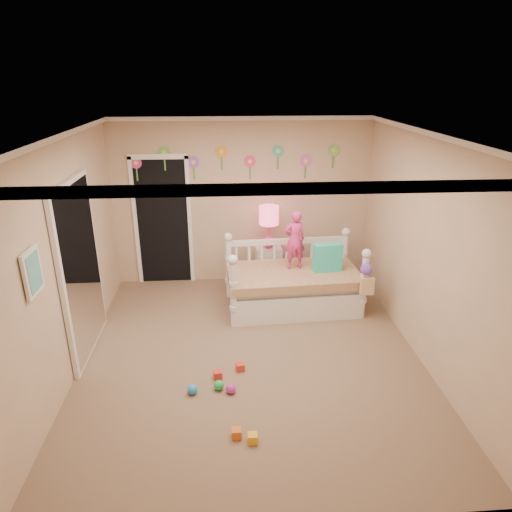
{
  "coord_description": "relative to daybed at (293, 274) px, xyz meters",
  "views": [
    {
      "loc": [
        -0.27,
        -4.68,
        3.16
      ],
      "look_at": [
        0.1,
        0.6,
        1.05
      ],
      "focal_mm": 32.02,
      "sensor_mm": 36.0,
      "label": 1
    }
  ],
  "objects": [
    {
      "name": "floor",
      "position": [
        -0.67,
        -1.21,
        -0.51
      ],
      "size": [
        4.0,
        4.5,
        0.01
      ],
      "primitive_type": "cube",
      "color": "#7F684C",
      "rests_on": "ground"
    },
    {
      "name": "ceiling",
      "position": [
        -0.67,
        -1.21,
        2.09
      ],
      "size": [
        4.0,
        4.5,
        0.01
      ],
      "primitive_type": "cube",
      "color": "white",
      "rests_on": "floor"
    },
    {
      "name": "back_wall",
      "position": [
        -0.67,
        1.04,
        0.79
      ],
      "size": [
        4.0,
        0.01,
        2.6
      ],
      "primitive_type": "cube",
      "color": "tan",
      "rests_on": "floor"
    },
    {
      "name": "left_wall",
      "position": [
        -2.67,
        -1.21,
        0.79
      ],
      "size": [
        0.01,
        4.5,
        2.6
      ],
      "primitive_type": "cube",
      "color": "tan",
      "rests_on": "floor"
    },
    {
      "name": "right_wall",
      "position": [
        1.33,
        -1.21,
        0.79
      ],
      "size": [
        0.01,
        4.5,
        2.6
      ],
      "primitive_type": "cube",
      "color": "tan",
      "rests_on": "floor"
    },
    {
      "name": "crown_molding",
      "position": [
        -0.67,
        -1.21,
        2.06
      ],
      "size": [
        4.0,
        4.5,
        0.06
      ],
      "primitive_type": null,
      "color": "white",
      "rests_on": "ceiling"
    },
    {
      "name": "daybed",
      "position": [
        0.0,
        0.0,
        0.0
      ],
      "size": [
        1.94,
        1.12,
        1.02
      ],
      "primitive_type": null,
      "rotation": [
        0.0,
        0.0,
        0.06
      ],
      "color": "white",
      "rests_on": "floor"
    },
    {
      "name": "pillow_turquoise",
      "position": [
        0.48,
        -0.03,
        0.26
      ],
      "size": [
        0.42,
        0.19,
        0.4
      ],
      "primitive_type": "cube",
      "rotation": [
        0.0,
        0.0,
        0.13
      ],
      "color": "#24B7A2",
      "rests_on": "daybed"
    },
    {
      "name": "pillow_lime",
      "position": [
        0.5,
        0.08,
        0.23
      ],
      "size": [
        0.38,
        0.29,
        0.34
      ],
      "primitive_type": "cube",
      "rotation": [
        0.0,
        0.0,
        -0.52
      ],
      "color": "#7FC73C",
      "rests_on": "daybed"
    },
    {
      "name": "child",
      "position": [
        0.02,
        0.11,
        0.48
      ],
      "size": [
        0.34,
        0.26,
        0.85
      ],
      "primitive_type": "imported",
      "rotation": [
        0.0,
        0.0,
        3.32
      ],
      "color": "#F1368C",
      "rests_on": "daybed"
    },
    {
      "name": "nightstand",
      "position": [
        -0.28,
        0.72,
        -0.18
      ],
      "size": [
        0.41,
        0.32,
        0.66
      ],
      "primitive_type": "cube",
      "rotation": [
        0.0,
        0.0,
        0.04
      ],
      "color": "white",
      "rests_on": "floor"
    },
    {
      "name": "table_lamp",
      "position": [
        -0.28,
        0.72,
        0.59
      ],
      "size": [
        0.3,
        0.3,
        0.66
      ],
      "color": "#EA1F90",
      "rests_on": "nightstand"
    },
    {
      "name": "closet_doorway",
      "position": [
        -1.92,
        1.03,
        0.52
      ],
      "size": [
        0.9,
        0.04,
        2.07
      ],
      "primitive_type": "cube",
      "color": "black",
      "rests_on": "back_wall"
    },
    {
      "name": "flower_decals",
      "position": [
        -0.76,
        1.03,
        1.43
      ],
      "size": [
        3.4,
        0.02,
        0.5
      ],
      "primitive_type": null,
      "color": "#B2668C",
      "rests_on": "back_wall"
    },
    {
      "name": "mirror_closet",
      "position": [
        -2.63,
        -0.91,
        0.54
      ],
      "size": [
        0.07,
        1.3,
        2.1
      ],
      "primitive_type": "cube",
      "color": "white",
      "rests_on": "left_wall"
    },
    {
      "name": "wall_picture",
      "position": [
        -2.64,
        -2.11,
        1.04
      ],
      "size": [
        0.05,
        0.34,
        0.42
      ],
      "primitive_type": "cube",
      "color": "white",
      "rests_on": "left_wall"
    },
    {
      "name": "hanging_bag",
      "position": [
        0.9,
        -0.5,
        0.11
      ],
      "size": [
        0.2,
        0.16,
        0.36
      ],
      "primitive_type": null,
      "color": "beige",
      "rests_on": "daybed"
    },
    {
      "name": "toy_scatter",
      "position": [
        -1.03,
        -1.97,
        -0.46
      ],
      "size": [
        1.15,
        1.48,
        0.11
      ],
      "primitive_type": null,
      "rotation": [
        0.0,
        0.0,
        -0.3
      ],
      "color": "#996666",
      "rests_on": "floor"
    }
  ]
}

